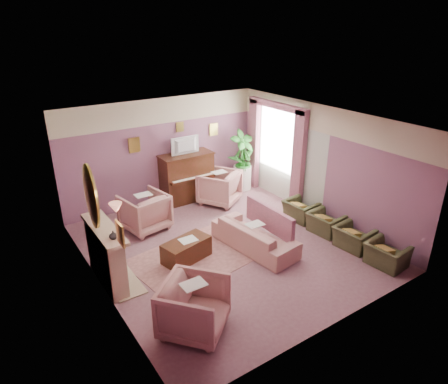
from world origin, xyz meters
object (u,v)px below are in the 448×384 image
olive_chair_d (301,207)px  side_table (242,177)px  floral_armchair_left (144,210)px  television (186,144)px  coffee_table (186,250)px  olive_chair_b (354,235)px  olive_chair_a (387,251)px  sofa (255,231)px  floral_armchair_front (194,305)px  floral_armchair_right (219,186)px  olive_chair_c (326,220)px  piano (187,178)px

olive_chair_d → side_table: side_table is taller
floral_armchair_left → side_table: floral_armchair_left is taller
television → coffee_table: television is taller
television → olive_chair_b: television is taller
television → side_table: 2.14m
olive_chair_a → floral_armchair_left: bearing=129.3°
coffee_table → sofa: sofa is taller
floral_armchair_front → floral_armchair_right: bearing=52.2°
television → olive_chair_c: size_ratio=1.05×
olive_chair_a → olive_chair_c: size_ratio=1.00×
floral_armchair_left → side_table: 3.46m
sofa → olive_chair_a: (1.78, -2.03, -0.08)m
floral_armchair_left → floral_armchair_front: bearing=-101.4°
olive_chair_a → side_table: bearing=90.2°
sofa → piano: bearing=89.4°
olive_chair_a → side_table: size_ratio=1.09×
coffee_table → floral_armchair_left: 1.75m
coffee_table → floral_armchair_front: bearing=-115.2°
coffee_table → side_table: size_ratio=1.43×
floral_armchair_front → piano: bearing=62.3°
floral_armchair_right → side_table: size_ratio=1.42×
floral_armchair_front → olive_chair_b: floral_armchair_front is taller
side_table → floral_armchair_front: bearing=-133.5°
floral_armchair_front → olive_chair_c: size_ratio=1.31×
floral_armchair_right → side_table: floral_armchair_right is taller
piano → floral_armchair_front: size_ratio=1.41×
sofa → olive_chair_b: 2.15m
sofa → olive_chair_c: sofa is taller
sofa → olive_chair_b: bearing=-34.1°
coffee_table → floral_armchair_right: size_ratio=1.00×
sofa → side_table: bearing=58.3°
television → side_table: television is taller
television → olive_chair_a: size_ratio=1.05×
floral_armchair_left → sofa: bearing=-52.8°
olive_chair_b → olive_chair_c: (0.00, 0.82, 0.00)m
piano → floral_armchair_right: 0.92m
olive_chair_b → television: bearing=112.5°
television → olive_chair_c: bearing=-62.7°
olive_chair_c → side_table: (-0.02, 3.25, 0.02)m
side_table → television: bearing=175.3°
piano → floral_armchair_right: piano is taller
television → sofa: bearing=-90.7°
olive_chair_b → coffee_table: bearing=153.5°
piano → olive_chair_a: piano is taller
floral_armchair_front → olive_chair_a: size_ratio=1.31×
television → olive_chair_b: 4.73m
television → sofa: television is taller
television → piano: bearing=90.0°
television → olive_chair_d: 3.36m
floral_armchair_front → olive_chair_a: (4.13, -0.55, -0.17)m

